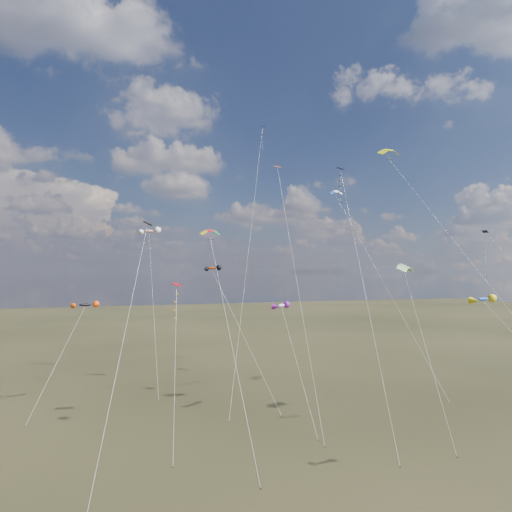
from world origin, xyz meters
name	(u,v)px	position (x,y,z in m)	size (l,w,h in m)	color
ground	(323,461)	(0.00, 0.00, 0.00)	(400.00, 400.00, 0.00)	black
diamond_black_high	(343,199)	(10.68, 14.42, 26.35)	(6.09, 19.86, 30.87)	black
diamond_navy_tall	(260,157)	(7.00, 35.53, 36.69)	(13.98, 25.75, 43.04)	#0A114F
diamond_black_mid	(136,278)	(-15.80, 7.66, 16.38)	(6.14, 16.54, 22.29)	black
diamond_red_low	(176,308)	(-11.16, 12.26, 13.01)	(2.58, 10.46, 15.77)	#A90A10
diamond_navy_right	(493,262)	(27.78, 6.97, 18.18)	(5.69, 19.11, 22.27)	#081145
diamond_orange_center	(288,231)	(4.83, 18.69, 22.46)	(5.23, 24.04, 33.04)	#D34515
parafoil_yellow	(390,151)	(14.77, 10.00, 31.94)	(4.80, 27.98, 32.77)	#CDD205
parafoil_blue_white	(337,193)	(17.18, 27.28, 29.68)	(7.73, 18.10, 30.49)	blue
parafoil_striped	(405,266)	(15.55, 8.31, 17.63)	(5.31, 13.29, 18.38)	#F2F51C
parafoil_tricolor	(211,232)	(-7.02, 13.72, 21.57)	(2.28, 17.61, 22.23)	yellow
novelty_black_orange	(85,305)	(-20.69, 26.74, 12.60)	(7.53, 8.58, 13.09)	black
novelty_orange_black	(212,269)	(-4.04, 24.91, 17.36)	(6.65, 13.53, 17.91)	#D93C06
novelty_white_purple	(282,306)	(2.08, 14.45, 12.81)	(2.61, 11.18, 13.30)	silver
novelty_redwhite_stripe	(149,231)	(-10.69, 43.59, 24.00)	(3.55, 20.93, 24.77)	red
novelty_blue_yellow	(485,300)	(10.82, -7.95, 14.61)	(7.41, 11.73, 15.09)	#1C41B4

